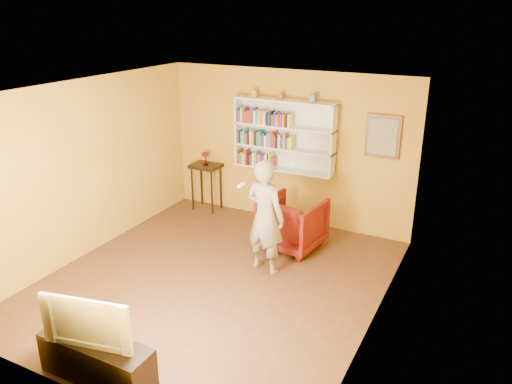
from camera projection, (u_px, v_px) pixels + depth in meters
room_shell at (213, 215)px, 6.77m from camera, size 5.30×5.80×2.88m
bookshelf at (286, 135)px, 8.57m from camera, size 1.80×0.29×1.23m
books_row_lower at (257, 159)px, 8.86m from camera, size 0.70×0.19×0.27m
books_row_middle at (265, 139)px, 8.66m from camera, size 1.04×0.19×0.27m
books_row_upper at (263, 118)px, 8.54m from camera, size 1.01×0.19×0.26m
ornament_left at (255, 94)px, 8.53m from camera, size 0.09×0.09×0.12m
ornament_centre at (281, 96)px, 8.32m from camera, size 0.08×0.08×0.11m
ornament_right at (313, 98)px, 8.07m from camera, size 0.09×0.09×0.13m
framed_painting at (383, 137)px, 7.86m from camera, size 0.55×0.05×0.70m
console_table at (206, 172)px, 9.40m from camera, size 0.54×0.42×0.89m
ruby_lustre at (205, 155)px, 9.29m from camera, size 0.16×0.16×0.25m
armchair at (292, 223)px, 7.99m from camera, size 1.00×1.02×0.83m
person at (265, 217)px, 7.12m from camera, size 0.68×0.51×1.71m
game_remote at (241, 185)px, 6.74m from camera, size 0.04×0.15×0.04m
tv_cabinet at (97, 360)px, 5.19m from camera, size 1.28×0.39×0.46m
television at (91, 318)px, 5.01m from camera, size 0.98×0.33×0.56m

